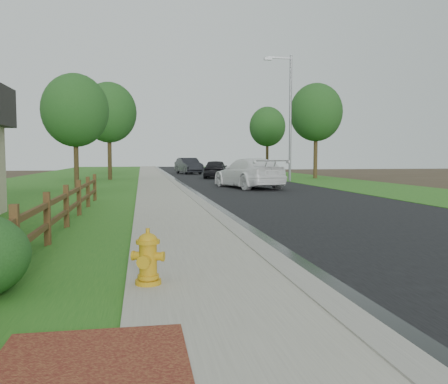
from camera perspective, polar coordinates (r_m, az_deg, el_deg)
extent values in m
plane|color=#382D1E|center=(5.11, 11.51, -16.27)|extent=(120.00, 120.00, 0.00)
cube|color=black|center=(40.00, -0.72, 1.73)|extent=(8.00, 90.00, 0.02)
cube|color=gray|center=(39.55, -6.74, 1.74)|extent=(0.40, 90.00, 0.12)
cube|color=black|center=(39.57, -6.23, 1.69)|extent=(0.50, 90.00, 0.00)
cube|color=gray|center=(39.50, -8.62, 1.71)|extent=(2.20, 90.00, 0.10)
cube|color=#225C1A|center=(39.50, -11.38, 1.64)|extent=(1.60, 90.00, 0.06)
cube|color=#225C1A|center=(39.98, -18.85, 1.51)|extent=(9.00, 90.00, 0.04)
cube|color=#225C1A|center=(41.66, 8.70, 1.80)|extent=(6.00, 90.00, 0.04)
cube|color=#452E17|center=(7.58, -23.83, -5.48)|extent=(0.12, 0.12, 1.10)
cube|color=#452E17|center=(9.90, -20.49, -3.17)|extent=(0.12, 0.12, 1.10)
cube|color=#452E17|center=(12.25, -18.43, -1.74)|extent=(0.12, 0.12, 1.10)
cube|color=#452E17|center=(14.62, -17.04, -0.77)|extent=(0.12, 0.12, 1.10)
cube|color=#452E17|center=(16.99, -16.04, -0.07)|extent=(0.12, 0.12, 1.10)
cube|color=#452E17|center=(19.38, -15.29, 0.46)|extent=(0.12, 0.12, 1.10)
cube|color=#452E17|center=(8.75, -21.91, -4.83)|extent=(0.08, 2.35, 0.10)
cube|color=#452E17|center=(8.70, -21.99, -2.22)|extent=(0.08, 2.35, 0.10)
cube|color=#452E17|center=(11.08, -19.34, -2.89)|extent=(0.08, 2.35, 0.10)
cube|color=#452E17|center=(11.04, -19.39, -0.83)|extent=(0.08, 2.35, 0.10)
cube|color=#452E17|center=(13.44, -17.67, -1.63)|extent=(0.08, 2.35, 0.10)
cube|color=#452E17|center=(13.41, -17.71, 0.07)|extent=(0.08, 2.35, 0.10)
cube|color=#452E17|center=(15.81, -16.50, -0.75)|extent=(0.08, 2.35, 0.10)
cube|color=#452E17|center=(15.79, -16.53, 0.70)|extent=(0.08, 2.35, 0.10)
cube|color=#452E17|center=(18.19, -15.63, -0.10)|extent=(0.08, 2.35, 0.10)
cube|color=#452E17|center=(18.17, -15.66, 1.16)|extent=(0.08, 2.35, 0.10)
cylinder|color=gold|center=(6.48, -9.09, -10.60)|extent=(0.35, 0.35, 0.06)
cylinder|color=gold|center=(6.41, -9.12, -8.23)|extent=(0.23, 0.23, 0.53)
cylinder|color=gold|center=(6.46, -9.10, -9.99)|extent=(0.28, 0.28, 0.05)
cylinder|color=gold|center=(6.36, -9.15, -5.91)|extent=(0.31, 0.31, 0.05)
ellipsoid|color=gold|center=(6.36, -9.15, -5.73)|extent=(0.25, 0.25, 0.19)
cylinder|color=gold|center=(6.34, -9.17, -4.65)|extent=(0.06, 0.06, 0.07)
cylinder|color=gold|center=(6.26, -9.54, -8.25)|extent=(0.18, 0.16, 0.15)
cylinder|color=gold|center=(6.45, -10.61, -7.53)|extent=(0.16, 0.16, 0.12)
cylinder|color=gold|center=(6.35, -7.63, -7.68)|extent=(0.16, 0.16, 0.12)
imported|color=white|center=(26.85, 2.97, 2.28)|extent=(3.57, 6.12, 1.67)
imported|color=black|center=(39.16, -0.98, 2.80)|extent=(2.79, 4.75, 1.52)
imported|color=black|center=(48.91, -4.28, 3.16)|extent=(2.66, 5.25, 1.65)
cylinder|color=slate|center=(34.34, 7.98, 8.68)|extent=(0.18, 0.18, 8.90)
cube|color=slate|center=(34.69, 6.77, 15.74)|extent=(1.78, 0.14, 0.12)
cube|color=slate|center=(34.42, 5.31, 15.68)|extent=(0.55, 0.23, 0.18)
cylinder|color=#3E2A19|center=(25.55, -17.36, 4.14)|extent=(0.25, 0.25, 3.63)
ellipsoid|color=#1F491A|center=(25.66, -17.48, 9.36)|extent=(3.39, 3.39, 3.73)
cylinder|color=#3E2A19|center=(37.01, -13.60, 4.85)|extent=(0.31, 0.31, 4.47)
ellipsoid|color=#1F491A|center=(37.15, -13.68, 9.28)|extent=(4.13, 4.13, 4.54)
cylinder|color=#3E2A19|center=(39.14, 10.95, 5.01)|extent=(0.32, 0.32, 4.68)
ellipsoid|color=#1F491A|center=(39.30, 11.02, 9.39)|extent=(4.23, 4.23, 4.66)
cylinder|color=#3E2A19|center=(51.26, 5.22, 4.70)|extent=(0.30, 0.30, 4.37)
ellipsoid|color=#1F491A|center=(51.36, 5.24, 7.84)|extent=(3.86, 3.86, 4.25)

